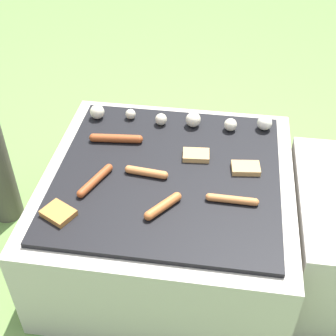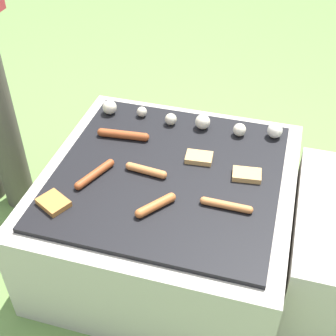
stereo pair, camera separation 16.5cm
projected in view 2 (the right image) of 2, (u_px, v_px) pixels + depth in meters
The scene contains 11 objects.
ground_plane at pixel (168, 250), 1.94m from camera, with size 14.00×14.00×0.00m, color #608442.
grill at pixel (168, 214), 1.80m from camera, with size 0.89×0.89×0.42m.
sausage_back_left at pixel (226, 205), 1.52m from camera, with size 0.18×0.03×0.03m.
sausage_mid_left at pixel (156, 205), 1.52m from camera, with size 0.11×0.13×0.03m.
sausage_back_center at pixel (123, 135), 1.81m from camera, with size 0.21×0.05×0.03m.
sausage_front_center at pixel (146, 170), 1.65m from camera, with size 0.16×0.04×0.03m.
sausage_mid_right at pixel (95, 174), 1.64m from camera, with size 0.09×0.17×0.03m.
bread_slice_left at pixel (199, 158), 1.71m from camera, with size 0.10×0.08×0.02m.
bread_slice_center at pixel (247, 175), 1.64m from camera, with size 0.11×0.08×0.02m.
bread_slice_right at pixel (53, 203), 1.53m from camera, with size 0.12×0.11×0.02m.
mushroom_row at pixel (194, 120), 1.87m from camera, with size 0.74×0.08×0.06m.
Camera 2 is at (0.34, -1.22, 1.51)m, focal length 50.00 mm.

